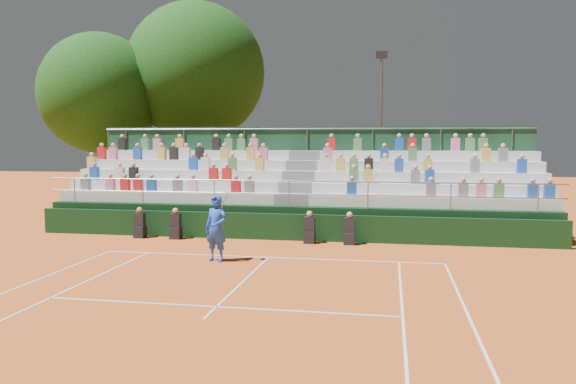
% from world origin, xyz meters
% --- Properties ---
extents(ground, '(90.00, 90.00, 0.00)m').
position_xyz_m(ground, '(0.00, 0.00, 0.00)').
color(ground, '#C65921').
rests_on(ground, ground).
extents(courtside_wall, '(20.00, 0.15, 1.00)m').
position_xyz_m(courtside_wall, '(0.00, 3.20, 0.50)').
color(courtside_wall, black).
rests_on(courtside_wall, ground).
extents(line_officials, '(8.48, 0.40, 1.19)m').
position_xyz_m(line_officials, '(-1.64, 2.75, 0.48)').
color(line_officials, black).
rests_on(line_officials, ground).
extents(grandstand, '(20.00, 5.20, 4.40)m').
position_xyz_m(grandstand, '(-0.01, 6.44, 1.08)').
color(grandstand, black).
rests_on(grandstand, ground).
extents(tennis_player, '(0.96, 0.69, 2.22)m').
position_xyz_m(tennis_player, '(-1.47, -0.84, 1.03)').
color(tennis_player, blue).
rests_on(tennis_player, ground).
extents(tree_west, '(6.79, 6.79, 9.83)m').
position_xyz_m(tree_west, '(-12.50, 12.44, 6.42)').
color(tree_west, '#372614').
rests_on(tree_west, ground).
extents(tree_east, '(8.17, 8.17, 11.90)m').
position_xyz_m(tree_east, '(-7.64, 14.87, 7.80)').
color(tree_east, '#372614').
rests_on(tree_east, ground).
extents(floodlight_mast, '(0.60, 0.25, 8.36)m').
position_xyz_m(floodlight_mast, '(3.29, 12.62, 4.86)').
color(floodlight_mast, gray).
rests_on(floodlight_mast, ground).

